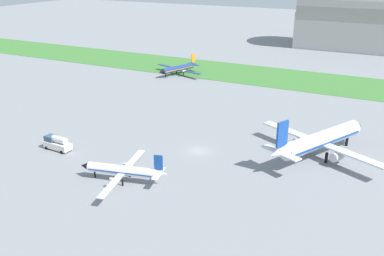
# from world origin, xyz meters

# --- Properties ---
(ground_plane) EXTENTS (600.00, 600.00, 0.00)m
(ground_plane) POSITION_xyz_m (0.00, 0.00, 0.00)
(ground_plane) COLOR gray
(grass_taxiway_strip) EXTENTS (360.00, 28.00, 0.08)m
(grass_taxiway_strip) POSITION_xyz_m (0.00, 69.85, 0.04)
(grass_taxiway_strip) COLOR #3D7533
(grass_taxiway_strip) RESTS_ON ground_plane
(airplane_midfield_jet) EXTENTS (28.03, 27.92, 10.65)m
(airplane_midfield_jet) POSITION_xyz_m (23.81, 8.71, 3.84)
(airplane_midfield_jet) COLOR silver
(airplane_midfield_jet) RESTS_ON ground_plane
(airplane_taxiing_turboprop) EXTENTS (20.86, 18.04, 6.48)m
(airplane_taxiing_turboprop) POSITION_xyz_m (-36.37, 57.78, 2.37)
(airplane_taxiing_turboprop) COLOR navy
(airplane_taxiing_turboprop) RESTS_ON ground_plane
(airplane_foreground_turboprop) EXTENTS (17.18, 19.94, 6.05)m
(airplane_foreground_turboprop) POSITION_xyz_m (-6.52, -18.62, 2.21)
(airplane_foreground_turboprop) COLOR white
(airplane_foreground_turboprop) RESTS_ON ground_plane
(fuel_truck_near_gate) EXTENTS (6.61, 2.90, 3.29)m
(fuel_truck_near_gate) POSITION_xyz_m (-27.85, -13.25, 1.58)
(fuel_truck_near_gate) COLOR white
(fuel_truck_near_gate) RESTS_ON ground_plane
(hangar_distant) EXTENTS (69.21, 30.81, 34.98)m
(hangar_distant) POSITION_xyz_m (21.64, 140.70, 15.82)
(hangar_distant) COLOR #BCB7B2
(hangar_distant) RESTS_ON ground_plane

